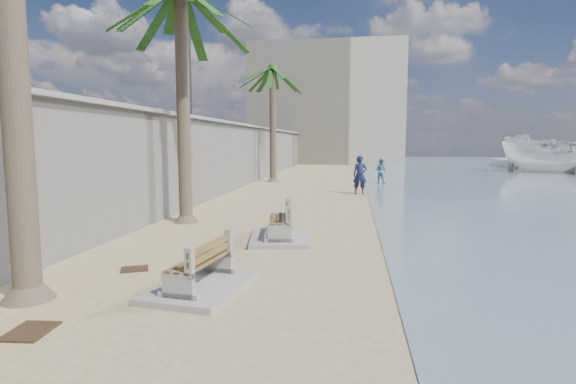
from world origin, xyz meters
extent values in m
plane|color=tan|center=(0.00, 0.00, 0.00)|extent=(140.00, 140.00, 0.00)
cube|color=gray|center=(-5.20, 20.00, 1.75)|extent=(0.45, 70.00, 3.50)
cube|color=gray|center=(-5.20, 20.00, 3.55)|extent=(0.80, 70.00, 0.12)
cube|color=#B7AA93|center=(-2.00, 52.00, 7.00)|extent=(18.00, 12.00, 14.00)
cube|color=gray|center=(-1.33, 2.12, 0.06)|extent=(1.67, 2.22, 0.11)
cube|color=gray|center=(-0.62, 6.31, 0.06)|extent=(1.82, 2.40, 0.12)
cylinder|color=brown|center=(-3.98, 1.27, 4.35)|extent=(0.44, 0.44, 8.71)
cylinder|color=brown|center=(-4.03, 8.48, 3.62)|extent=(0.42, 0.42, 7.24)
cylinder|color=brown|center=(-3.87, 23.55, 3.62)|extent=(0.44, 0.44, 7.23)
cylinder|color=#2D2D33|center=(-5.10, 12.00, 6.11)|extent=(0.12, 0.12, 5.00)
imported|color=#141938|center=(1.62, 17.20, 1.09)|extent=(0.83, 0.60, 2.17)
imported|color=teal|center=(3.00, 23.33, 0.86)|extent=(1.03, 0.96, 1.71)
imported|color=silver|center=(18.75, 34.97, 1.80)|extent=(5.19, 5.14, 4.41)
cube|color=#382616|center=(-3.05, 0.11, 0.01)|extent=(0.59, 0.71, 0.03)
cube|color=#382616|center=(-3.08, 3.14, 0.01)|extent=(0.66, 0.61, 0.03)
camera|label=1|loc=(1.26, -5.18, 2.58)|focal=28.00mm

